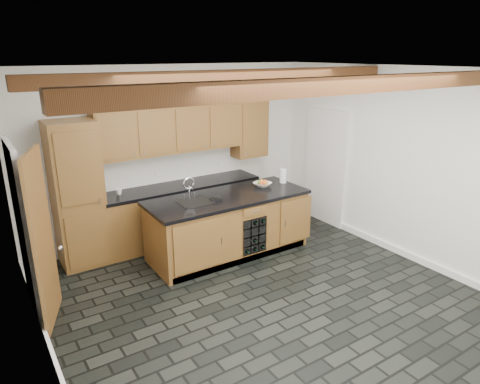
% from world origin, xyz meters
% --- Properties ---
extents(ground, '(5.00, 5.00, 0.00)m').
position_xyz_m(ground, '(0.00, 0.00, 0.00)').
color(ground, black).
rests_on(ground, ground).
extents(room_shell, '(5.01, 5.00, 5.00)m').
position_xyz_m(room_shell, '(-0.09, 0.53, 1.53)').
color(room_shell, white).
rests_on(room_shell, ground).
extents(back_cabinetry, '(3.65, 0.62, 2.20)m').
position_xyz_m(back_cabinetry, '(-0.38, 2.24, 0.98)').
color(back_cabinetry, brown).
rests_on(back_cabinetry, ground).
extents(island, '(2.48, 0.96, 0.93)m').
position_xyz_m(island, '(0.31, 1.28, 0.46)').
color(island, brown).
rests_on(island, ground).
extents(faucet, '(0.45, 0.40, 0.34)m').
position_xyz_m(faucet, '(-0.25, 1.33, 0.96)').
color(faucet, black).
rests_on(faucet, island).
extents(kitchen_scale, '(0.18, 0.14, 0.05)m').
position_xyz_m(kitchen_scale, '(0.05, 1.22, 0.95)').
color(kitchen_scale, black).
rests_on(kitchen_scale, island).
extents(fruit_bowl, '(0.34, 0.34, 0.07)m').
position_xyz_m(fruit_bowl, '(1.01, 1.40, 0.96)').
color(fruit_bowl, silver).
rests_on(fruit_bowl, island).
extents(fruit_cluster, '(0.16, 0.17, 0.07)m').
position_xyz_m(fruit_cluster, '(1.01, 1.40, 1.00)').
color(fruit_cluster, '#C14119').
rests_on(fruit_cluster, fruit_bowl).
extents(paper_towel, '(0.11, 0.11, 0.23)m').
position_xyz_m(paper_towel, '(1.42, 1.39, 1.04)').
color(paper_towel, white).
rests_on(paper_towel, island).
extents(mug, '(0.13, 0.13, 0.09)m').
position_xyz_m(mug, '(-1.04, 2.25, 0.98)').
color(mug, white).
rests_on(mug, back_cabinetry).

